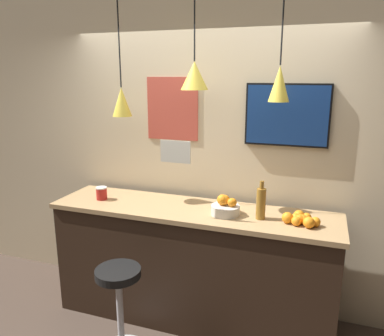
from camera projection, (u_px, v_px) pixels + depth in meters
back_wall at (207, 151)px, 3.40m from camera, size 8.00×0.06×2.90m
service_counter at (192, 265)px, 3.25m from camera, size 2.42×0.60×1.04m
bar_stool at (120, 304)px, 2.80m from camera, size 0.45×0.45×0.75m
fruit_bowl at (226, 207)px, 2.98m from camera, size 0.23×0.23×0.16m
orange_pile at (301, 219)px, 2.79m from camera, size 0.28×0.20×0.09m
juice_bottle at (261, 203)px, 2.88m from camera, size 0.07×0.07×0.30m
spread_jar at (102, 193)px, 3.35m from camera, size 0.10×0.10×0.11m
pendant_lamp_left at (122, 101)px, 3.18m from camera, size 0.17×0.17×1.02m
pendant_lamp_middle at (194, 75)px, 2.92m from camera, size 0.22×0.22×0.79m
pendant_lamp_right at (279, 83)px, 2.72m from camera, size 0.15×0.15×0.87m
mounted_tv at (287, 115)px, 3.05m from camera, size 0.68×0.04×0.51m
hanging_menu_board at (175, 152)px, 2.82m from camera, size 0.24×0.01×0.17m
wall_poster at (172, 109)px, 3.38m from camera, size 0.49×0.01×0.56m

